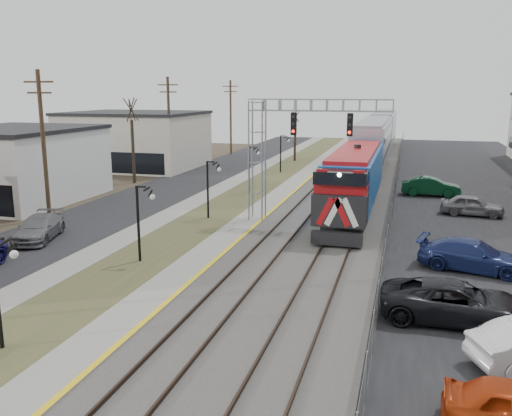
% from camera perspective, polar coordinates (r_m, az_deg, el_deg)
% --- Properties ---
extents(street_west, '(7.00, 120.00, 0.04)m').
position_cam_1_polar(street_west, '(46.69, -10.66, 1.41)').
color(street_west, black).
rests_on(street_west, ground).
extents(sidewalk, '(2.00, 120.00, 0.08)m').
position_cam_1_polar(sidewalk, '(44.90, -5.50, 1.16)').
color(sidewalk, gray).
rests_on(sidewalk, ground).
extents(grass_median, '(4.00, 120.00, 0.06)m').
position_cam_1_polar(grass_median, '(43.93, -1.84, 0.95)').
color(grass_median, '#3E4525').
rests_on(grass_median, ground).
extents(platform, '(2.00, 120.00, 0.24)m').
position_cam_1_polar(platform, '(43.12, 1.96, 0.86)').
color(platform, gray).
rests_on(platform, ground).
extents(ballast_bed, '(8.00, 120.00, 0.20)m').
position_cam_1_polar(ballast_bed, '(42.25, 8.57, 0.46)').
color(ballast_bed, '#595651').
rests_on(ballast_bed, ground).
extents(parking_lot, '(16.00, 120.00, 0.04)m').
position_cam_1_polar(parking_lot, '(42.57, 24.79, -0.57)').
color(parking_lot, black).
rests_on(parking_lot, ground).
extents(platform_edge, '(0.24, 120.00, 0.01)m').
position_cam_1_polar(platform_edge, '(42.90, 3.11, 0.96)').
color(platform_edge, gold).
rests_on(platform_edge, platform).
extents(track_near, '(1.58, 120.00, 0.15)m').
position_cam_1_polar(track_near, '(42.50, 5.90, 0.84)').
color(track_near, '#2D2119').
rests_on(track_near, ballast_bed).
extents(track_far, '(1.58, 120.00, 0.15)m').
position_cam_1_polar(track_far, '(42.07, 10.60, 0.58)').
color(track_far, '#2D2119').
rests_on(track_far, ballast_bed).
extents(train, '(3.00, 63.05, 5.33)m').
position_cam_1_polar(train, '(62.02, 12.44, 6.65)').
color(train, blue).
rests_on(train, ground).
extents(signal_gantry, '(9.00, 1.07, 8.15)m').
position_cam_1_polar(signal_gantry, '(35.07, 2.85, 7.25)').
color(signal_gantry, gray).
rests_on(signal_gantry, ground).
extents(lampposts, '(0.14, 62.14, 4.00)m').
position_cam_1_polar(lampposts, '(28.38, -12.01, -1.55)').
color(lampposts, black).
rests_on(lampposts, ground).
extents(utility_poles, '(0.28, 80.28, 10.00)m').
position_cam_1_polar(utility_poles, '(39.10, -21.44, 6.07)').
color(utility_poles, '#4C3823').
rests_on(utility_poles, ground).
extents(fence, '(0.04, 120.00, 1.60)m').
position_cam_1_polar(fence, '(41.83, 14.31, 1.07)').
color(fence, gray).
rests_on(fence, ground).
extents(bare_trees, '(12.30, 42.30, 5.95)m').
position_cam_1_polar(bare_trees, '(50.26, -10.01, 5.29)').
color(bare_trees, '#382D23').
rests_on(bare_trees, ground).
extents(car_lot_c, '(5.64, 2.69, 1.55)m').
position_cam_1_polar(car_lot_c, '(22.12, 20.29, -9.38)').
color(car_lot_c, black).
rests_on(car_lot_c, ground).
extents(car_lot_d, '(5.53, 3.21, 1.51)m').
position_cam_1_polar(car_lot_d, '(28.47, 21.89, -4.74)').
color(car_lot_d, navy).
rests_on(car_lot_d, ground).
extents(car_lot_e, '(4.40, 2.14, 1.45)m').
position_cam_1_polar(car_lot_e, '(40.94, 21.81, 0.22)').
color(car_lot_e, slate).
rests_on(car_lot_e, ground).
extents(car_lot_f, '(4.76, 1.72, 1.56)m').
position_cam_1_polar(car_lot_f, '(47.42, 17.93, 2.12)').
color(car_lot_f, '#0A361D').
rests_on(car_lot_f, ground).
extents(car_street_b, '(3.30, 5.19, 1.40)m').
position_cam_1_polar(car_street_b, '(34.35, -21.89, -2.01)').
color(car_street_b, slate).
rests_on(car_street_b, ground).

